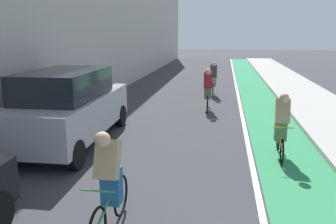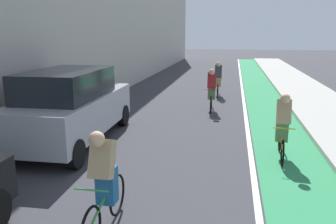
{
  "view_description": "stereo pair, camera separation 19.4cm",
  "coord_description": "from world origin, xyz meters",
  "px_view_note": "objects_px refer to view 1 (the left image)",
  "views": [
    {
      "loc": [
        1.33,
        0.82,
        2.91
      ],
      "look_at": [
        0.11,
        8.22,
        1.16
      ],
      "focal_mm": 36.3,
      "sensor_mm": 36.0,
      "label": 1
    },
    {
      "loc": [
        1.52,
        0.86,
        2.91
      ],
      "look_at": [
        0.11,
        8.22,
        1.16
      ],
      "focal_mm": 36.3,
      "sensor_mm": 36.0,
      "label": 2
    }
  ],
  "objects_px": {
    "cyclist_mid": "(281,124)",
    "parked_suv_silver": "(69,106)",
    "cyclist_lead": "(109,179)",
    "cyclist_far": "(213,78)",
    "cyclist_trailing": "(208,88)"
  },
  "relations": [
    {
      "from": "cyclist_mid",
      "to": "parked_suv_silver",
      "type": "bearing_deg",
      "value": 177.96
    },
    {
      "from": "cyclist_lead",
      "to": "cyclist_far",
      "type": "relative_size",
      "value": 1.01
    },
    {
      "from": "parked_suv_silver",
      "to": "cyclist_far",
      "type": "xyz_separation_m",
      "value": [
        3.53,
        7.81,
        -0.17
      ]
    },
    {
      "from": "parked_suv_silver",
      "to": "cyclist_mid",
      "type": "height_order",
      "value": "parked_suv_silver"
    },
    {
      "from": "parked_suv_silver",
      "to": "cyclist_trailing",
      "type": "bearing_deg",
      "value": 53.27
    },
    {
      "from": "cyclist_trailing",
      "to": "cyclist_mid",
      "type": "bearing_deg",
      "value": -67.72
    },
    {
      "from": "cyclist_lead",
      "to": "cyclist_trailing",
      "type": "xyz_separation_m",
      "value": [
        1.0,
        8.49,
        -0.0
      ]
    },
    {
      "from": "cyclist_far",
      "to": "cyclist_trailing",
      "type": "bearing_deg",
      "value": -91.73
    },
    {
      "from": "cyclist_mid",
      "to": "cyclist_trailing",
      "type": "bearing_deg",
      "value": 112.28
    },
    {
      "from": "cyclist_lead",
      "to": "cyclist_mid",
      "type": "distance_m",
      "value": 4.74
    },
    {
      "from": "parked_suv_silver",
      "to": "cyclist_lead",
      "type": "xyz_separation_m",
      "value": [
        2.43,
        -3.89,
        -0.17
      ]
    },
    {
      "from": "cyclist_mid",
      "to": "cyclist_trailing",
      "type": "relative_size",
      "value": 0.96
    },
    {
      "from": "cyclist_lead",
      "to": "cyclist_mid",
      "type": "relative_size",
      "value": 1.04
    },
    {
      "from": "cyclist_trailing",
      "to": "cyclist_far",
      "type": "xyz_separation_m",
      "value": [
        0.1,
        3.21,
        -0.0
      ]
    },
    {
      "from": "parked_suv_silver",
      "to": "cyclist_lead",
      "type": "distance_m",
      "value": 4.59
    }
  ]
}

